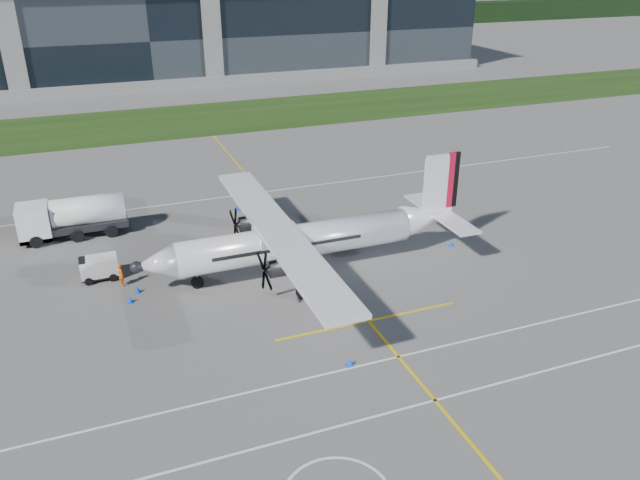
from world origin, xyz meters
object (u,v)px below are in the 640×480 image
at_px(turboprop_aircraft, 308,221).
at_px(safety_cone_nose_stbd, 137,289).
at_px(baggage_tug, 99,268).
at_px(safety_cone_stbdwing, 237,207).
at_px(fuel_tanker_truck, 65,219).
at_px(safety_cone_tail, 451,243).
at_px(ground_crew_person, 121,273).
at_px(safety_cone_portwing, 350,362).
at_px(safety_cone_fwd, 130,299).

height_order(turboprop_aircraft, safety_cone_nose_stbd, turboprop_aircraft).
distance_m(turboprop_aircraft, baggage_tug, 14.78).
bearing_deg(safety_cone_nose_stbd, baggage_tug, 126.55).
relative_size(baggage_tug, safety_cone_stbdwing, 5.35).
relative_size(fuel_tanker_truck, safety_cone_stbdwing, 17.02).
bearing_deg(turboprop_aircraft, safety_cone_stbdwing, 99.16).
bearing_deg(safety_cone_tail, fuel_tanker_truck, 155.96).
bearing_deg(ground_crew_person, safety_cone_portwing, -148.67).
distance_m(ground_crew_person, safety_cone_stbdwing, 14.90).
bearing_deg(safety_cone_portwing, ground_crew_person, 128.10).
distance_m(fuel_tanker_truck, ground_crew_person, 10.29).
xyz_separation_m(fuel_tanker_truck, safety_cone_fwd, (3.63, -12.24, -1.35)).
bearing_deg(turboprop_aircraft, baggage_tug, 164.88).
bearing_deg(fuel_tanker_truck, safety_cone_nose_stbd, -69.13).
bearing_deg(safety_cone_nose_stbd, safety_cone_tail, -3.00).
bearing_deg(turboprop_aircraft, safety_cone_nose_stbd, 176.01).
distance_m(baggage_tug, safety_cone_portwing, 19.68).
bearing_deg(ground_crew_person, safety_cone_fwd, 178.71).
xyz_separation_m(ground_crew_person, safety_cone_tail, (24.21, -2.62, -0.68)).
bearing_deg(baggage_tug, safety_cone_stbdwing, 36.61).
bearing_deg(turboprop_aircraft, safety_cone_tail, -2.00).
bearing_deg(safety_cone_stbdwing, turboprop_aircraft, -80.84).
xyz_separation_m(fuel_tanker_truck, safety_cone_portwing, (14.25, -23.55, -1.35)).
distance_m(baggage_tug, safety_cone_nose_stbd, 3.72).
distance_m(safety_cone_portwing, safety_cone_nose_stbd, 15.99).
relative_size(safety_cone_tail, safety_cone_stbdwing, 1.00).
xyz_separation_m(turboprop_aircraft, ground_crew_person, (-12.64, 2.21, -2.77)).
bearing_deg(fuel_tanker_truck, turboprop_aircraft, -36.61).
relative_size(turboprop_aircraft, safety_cone_portwing, 49.33).
distance_m(safety_cone_fwd, safety_cone_nose_stbd, 1.30).
relative_size(fuel_tanker_truck, safety_cone_fwd, 17.02).
height_order(safety_cone_tail, safety_cone_nose_stbd, same).
distance_m(turboprop_aircraft, safety_cone_stbdwing, 13.28).
height_order(baggage_tug, safety_cone_tail, baggage_tug).
height_order(baggage_tug, safety_cone_nose_stbd, baggage_tug).
bearing_deg(ground_crew_person, safety_cone_nose_stbd, -155.61).
bearing_deg(safety_cone_portwing, baggage_tug, 128.38).
distance_m(turboprop_aircraft, safety_cone_tail, 12.08).
bearing_deg(turboprop_aircraft, safety_cone_portwing, -98.66).
relative_size(baggage_tug, safety_cone_fwd, 5.35).
bearing_deg(safety_cone_portwing, safety_cone_stbdwing, 90.63).
xyz_separation_m(ground_crew_person, safety_cone_nose_stbd, (0.84, -1.39, -0.68)).
distance_m(ground_crew_person, safety_cone_tail, 24.36).
height_order(safety_cone_portwing, safety_cone_nose_stbd, same).
distance_m(ground_crew_person, safety_cone_fwd, 2.65).
relative_size(turboprop_aircraft, safety_cone_nose_stbd, 49.33).
height_order(ground_crew_person, safety_cone_nose_stbd, ground_crew_person).
distance_m(fuel_tanker_truck, safety_cone_tail, 30.24).
xyz_separation_m(ground_crew_person, safety_cone_fwd, (0.24, -2.55, -0.68)).
distance_m(fuel_tanker_truck, safety_cone_fwd, 12.84).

